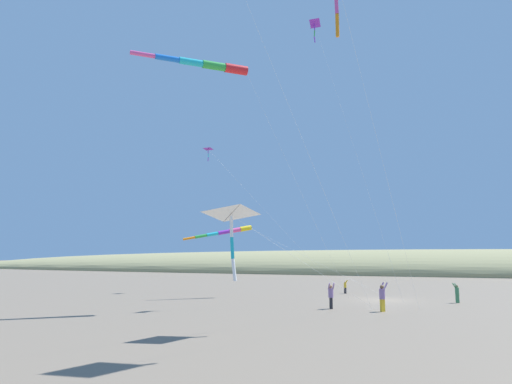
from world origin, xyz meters
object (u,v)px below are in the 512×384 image
kite_windsock_magenta_far_left (207,65)px  kite_delta_teal_far_right (209,150)px  kite_windsock_small_distant (227,232)px  person_child_green_jacket (345,286)px  person_child_grey_jacket (331,294)px  person_bystander_far (457,292)px  kite_delta_long_streamer_right (231,214)px  person_adult_flyer (382,296)px  kite_delta_striped_overhead (315,26)px

kite_windsock_magenta_far_left → kite_delta_teal_far_right: bearing=-152.3°
kite_windsock_small_distant → person_child_green_jacket: bearing=132.6°
person_child_grey_jacket → kite_windsock_magenta_far_left: size_ratio=0.10×
person_bystander_far → kite_windsock_magenta_far_left: (10.32, -14.74, 15.30)m
person_child_green_jacket → kite_delta_long_streamer_right: bearing=-0.7°
person_adult_flyer → person_child_green_jacket: person_adult_flyer is taller
person_adult_flyer → kite_delta_teal_far_right: size_ratio=0.12×
kite_delta_long_streamer_right → kite_delta_striped_overhead: bearing=179.1°
kite_windsock_magenta_far_left → person_bystander_far: bearing=125.0°
person_child_green_jacket → person_adult_flyer: bearing=21.0°
person_child_green_jacket → kite_delta_teal_far_right: (1.78, -12.93, 13.15)m
person_bystander_far → person_adult_flyer: bearing=-30.3°
person_child_green_jacket → person_bystander_far: (5.17, 9.02, 0.12)m
person_child_grey_jacket → kite_delta_long_streamer_right: size_ratio=0.11×
person_child_green_jacket → kite_delta_teal_far_right: kite_delta_teal_far_right is taller
person_child_grey_jacket → person_child_green_jacket: bearing=-172.6°
person_bystander_far → kite_delta_striped_overhead: size_ratio=0.06×
person_child_grey_jacket → kite_windsock_magenta_far_left: bearing=-65.5°
kite_delta_striped_overhead → kite_delta_long_streamer_right: (14.29, -0.22, -15.89)m
person_bystander_far → kite_delta_long_streamer_right: 20.57m
kite_delta_striped_overhead → kite_windsock_small_distant: (-1.28, -8.02, -15.77)m
person_child_green_jacket → kite_delta_long_streamer_right: (22.99, -0.27, 4.52)m
person_child_grey_jacket → kite_windsock_small_distant: size_ratio=0.11×
kite_delta_long_streamer_right → kite_windsock_magenta_far_left: 14.31m
kite_delta_striped_overhead → kite_windsock_small_distant: bearing=-99.1°
person_child_grey_jacket → kite_delta_striped_overhead: (-3.47, -1.62, 20.16)m
kite_delta_striped_overhead → kite_windsock_magenta_far_left: (6.80, -5.68, -5.00)m
person_bystander_far → kite_delta_teal_far_right: size_ratio=0.10×
person_adult_flyer → person_child_green_jacket: 13.32m
person_child_green_jacket → kite_delta_striped_overhead: 22.19m
person_child_grey_jacket → kite_windsock_magenta_far_left: kite_windsock_magenta_far_left is taller
person_adult_flyer → kite_windsock_magenta_far_left: bearing=-73.8°
person_child_grey_jacket → person_bystander_far: person_child_grey_jacket is taller
kite_windsock_small_distant → kite_delta_long_streamer_right: bearing=26.6°
person_adult_flyer → kite_windsock_small_distant: size_ratio=0.12×
person_child_green_jacket → kite_delta_teal_far_right: size_ratio=0.08×
person_child_grey_jacket → kite_delta_long_streamer_right: (10.83, -1.84, 4.27)m
person_adult_flyer → person_child_grey_jacket: 3.21m
person_bystander_far → person_child_green_jacket: bearing=-119.8°
person_bystander_far → person_child_grey_jacket: bearing=-46.8°
person_adult_flyer → person_child_green_jacket: bearing=-159.0°
kite_delta_striped_overhead → kite_delta_long_streamer_right: 21.38m
person_child_grey_jacket → kite_delta_teal_far_right: kite_delta_teal_far_right is taller
kite_windsock_small_distant → person_bystander_far: bearing=97.5°
kite_delta_teal_far_right → kite_windsock_small_distant: (5.63, 4.86, -8.51)m
person_adult_flyer → kite_windsock_magenta_far_left: kite_windsock_magenta_far_left is taller
person_child_grey_jacket → kite_delta_striped_overhead: bearing=-154.9°
person_child_green_jacket → kite_delta_striped_overhead: (8.69, -0.05, 20.42)m
kite_windsock_magenta_far_left → person_child_grey_jacket: bearing=114.5°
person_child_green_jacket → kite_windsock_small_distant: (7.41, -8.07, 4.64)m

